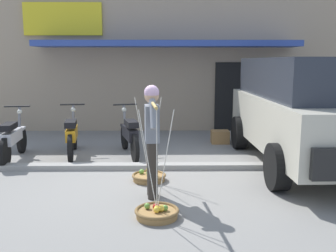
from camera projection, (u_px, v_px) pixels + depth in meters
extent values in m
plane|color=gray|center=(137.00, 180.00, 6.57)|extent=(90.00, 90.00, 0.00)
cube|color=gray|center=(139.00, 166.00, 7.25)|extent=(20.00, 0.24, 0.10)
cylinder|color=#2D2823|center=(152.00, 168.00, 5.80)|extent=(0.15, 0.15, 0.86)
cylinder|color=#2D2823|center=(153.00, 171.00, 5.62)|extent=(0.15, 0.15, 0.86)
cube|color=slate|center=(152.00, 123.00, 5.59)|extent=(0.23, 0.36, 0.54)
sphere|color=tan|center=(152.00, 96.00, 5.52)|extent=(0.21, 0.21, 0.21)
sphere|color=#D1A8CC|center=(152.00, 93.00, 5.51)|extent=(0.22, 0.22, 0.22)
cylinder|color=slate|center=(151.00, 110.00, 5.80)|extent=(0.12, 0.35, 0.43)
cylinder|color=slate|center=(153.00, 114.00, 5.33)|extent=(0.12, 0.35, 0.43)
cylinder|color=tan|center=(152.00, 102.00, 5.54)|extent=(0.21, 1.57, 0.04)
cylinder|color=#9E7542|center=(149.00, 178.00, 6.54)|extent=(0.55, 0.55, 0.09)
torus|color=brown|center=(149.00, 175.00, 6.54)|extent=(0.59, 0.59, 0.05)
sphere|color=#649A3B|center=(141.00, 172.00, 6.62)|extent=(0.08, 0.08, 0.08)
sphere|color=yellow|center=(152.00, 174.00, 6.47)|extent=(0.08, 0.08, 0.08)
sphere|color=#69A33E|center=(149.00, 173.00, 6.53)|extent=(0.09, 0.09, 0.09)
sphere|color=#72B143|center=(142.00, 171.00, 6.64)|extent=(0.08, 0.08, 0.08)
sphere|color=#649A3B|center=(155.00, 171.00, 6.50)|extent=(0.08, 0.08, 0.08)
sphere|color=gold|center=(149.00, 169.00, 6.55)|extent=(0.09, 0.09, 0.09)
cylinder|color=silver|center=(149.00, 135.00, 6.55)|extent=(0.01, 0.26, 1.36)
cylinder|color=silver|center=(142.00, 138.00, 6.36)|extent=(0.23, 0.14, 1.36)
cylinder|color=silver|center=(155.00, 138.00, 6.36)|extent=(0.23, 0.14, 1.36)
cylinder|color=#9E7542|center=(157.00, 214.00, 5.00)|extent=(0.55, 0.55, 0.09)
torus|color=brown|center=(157.00, 211.00, 5.00)|extent=(0.59, 0.59, 0.05)
sphere|color=#AA1F1A|center=(156.00, 207.00, 5.02)|extent=(0.09, 0.09, 0.09)
sphere|color=yellow|center=(157.00, 210.00, 4.93)|extent=(0.08, 0.08, 0.08)
sphere|color=yellow|center=(161.00, 208.00, 4.97)|extent=(0.09, 0.09, 0.09)
sphere|color=#659C3B|center=(165.00, 208.00, 5.00)|extent=(0.08, 0.08, 0.08)
sphere|color=yellow|center=(157.00, 208.00, 4.99)|extent=(0.08, 0.08, 0.08)
sphere|color=#659C3B|center=(147.00, 206.00, 5.06)|extent=(0.08, 0.08, 0.08)
cylinder|color=silver|center=(157.00, 158.00, 5.00)|extent=(0.01, 0.26, 1.36)
cylinder|color=silver|center=(148.00, 162.00, 4.82)|extent=(0.23, 0.14, 1.36)
cylinder|color=silver|center=(165.00, 162.00, 4.82)|extent=(0.23, 0.14, 1.36)
cylinder|color=black|center=(22.00, 140.00, 8.51)|extent=(0.14, 0.59, 0.58)
cylinder|color=black|center=(5.00, 153.00, 7.30)|extent=(0.14, 0.59, 0.58)
cube|color=silver|center=(21.00, 129.00, 8.47)|extent=(0.17, 0.29, 0.06)
cube|color=silver|center=(12.00, 137.00, 7.77)|extent=(0.29, 0.92, 0.24)
cube|color=black|center=(8.00, 127.00, 7.55)|extent=(0.28, 0.58, 0.12)
cylinder|color=slate|center=(19.00, 124.00, 8.35)|extent=(0.09, 0.30, 0.76)
cylinder|color=black|center=(17.00, 106.00, 8.20)|extent=(0.54, 0.09, 0.04)
sphere|color=silver|center=(20.00, 112.00, 8.38)|extent=(0.11, 0.11, 0.11)
cylinder|color=black|center=(74.00, 137.00, 8.87)|extent=(0.17, 0.59, 0.58)
cylinder|color=black|center=(70.00, 149.00, 7.67)|extent=(0.17, 0.59, 0.58)
cube|color=orange|center=(74.00, 126.00, 8.83)|extent=(0.18, 0.30, 0.06)
cube|color=orange|center=(72.00, 133.00, 8.13)|extent=(0.34, 0.92, 0.24)
cube|color=black|center=(71.00, 124.00, 7.92)|extent=(0.31, 0.59, 0.12)
cylinder|color=slate|center=(73.00, 121.00, 8.71)|extent=(0.11, 0.30, 0.76)
cylinder|color=black|center=(72.00, 104.00, 8.56)|extent=(0.54, 0.12, 0.04)
sphere|color=silver|center=(73.00, 110.00, 8.74)|extent=(0.11, 0.11, 0.11)
cylinder|color=black|center=(125.00, 137.00, 8.87)|extent=(0.23, 0.58, 0.58)
cylinder|color=black|center=(135.00, 148.00, 7.69)|extent=(0.23, 0.58, 0.58)
cube|color=black|center=(124.00, 126.00, 8.82)|extent=(0.21, 0.31, 0.06)
cube|color=black|center=(130.00, 133.00, 8.15)|extent=(0.43, 0.92, 0.24)
cube|color=black|center=(131.00, 123.00, 7.94)|extent=(0.36, 0.60, 0.12)
cylinder|color=slate|center=(125.00, 121.00, 8.70)|extent=(0.14, 0.30, 0.76)
cylinder|color=black|center=(125.00, 104.00, 8.56)|extent=(0.53, 0.18, 0.04)
sphere|color=silver|center=(124.00, 110.00, 8.74)|extent=(0.11, 0.11, 0.11)
cube|color=beige|center=(304.00, 122.00, 7.40)|extent=(1.94, 4.72, 0.96)
cube|color=#282D38|center=(304.00, 77.00, 7.41)|extent=(1.74, 3.68, 0.76)
cylinder|color=black|center=(278.00, 167.00, 6.03)|extent=(0.27, 0.76, 0.76)
cylinder|color=black|center=(320.00, 132.00, 8.94)|extent=(0.27, 0.76, 0.76)
cylinder|color=black|center=(239.00, 133.00, 8.90)|extent=(0.27, 0.76, 0.76)
cube|color=tan|center=(166.00, 59.00, 13.38)|extent=(13.00, 5.00, 4.20)
cube|color=#334CA3|center=(167.00, 44.00, 10.35)|extent=(7.15, 1.00, 0.16)
cube|color=yellow|center=(63.00, 19.00, 10.64)|extent=(2.20, 0.08, 0.90)
cube|color=black|center=(234.00, 97.00, 11.11)|extent=(1.10, 0.06, 2.00)
cube|color=olive|center=(220.00, 137.00, 9.52)|extent=(0.44, 0.36, 0.32)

